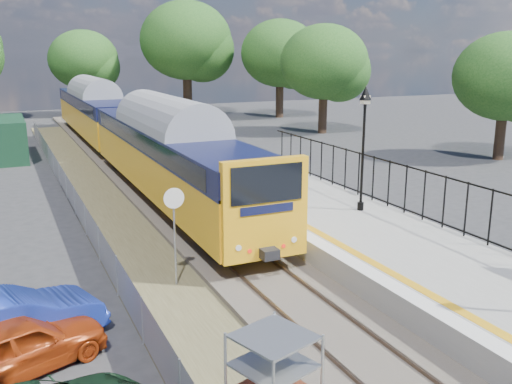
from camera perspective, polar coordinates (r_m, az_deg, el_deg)
ground at (r=14.72m, az=6.35°, el=-13.31°), size 120.00×120.00×0.00m
track_bed at (r=22.79m, az=-7.18°, el=-3.09°), size 5.90×80.00×0.29m
platform at (r=23.00m, az=5.25°, el=-1.95°), size 5.00×70.00×0.90m
platform_edge at (r=21.96m, az=0.59°, el=-1.42°), size 0.90×70.00×0.01m
victorian_lamp_north at (r=21.17m, az=10.79°, el=7.12°), size 0.44×0.44×4.60m
palisade_fence at (r=19.56m, az=19.80°, el=-1.37°), size 0.12×26.00×2.00m
wire_fence at (r=24.12m, az=-17.37°, el=-1.41°), size 0.06×52.00×1.20m
tree_line at (r=53.82m, az=-16.07°, el=13.28°), size 56.80×43.80×11.88m
train at (r=35.69m, az=-13.30°, el=6.51°), size 2.82×40.83×3.51m
speed_sign at (r=16.43m, az=-8.16°, el=-2.73°), size 0.60×0.10×2.98m
car_red at (r=13.53m, az=-22.44°, el=-14.00°), size 3.92×2.72×1.24m
car_blue at (r=14.50m, az=-23.44°, el=-11.80°), size 4.53×2.74×1.41m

